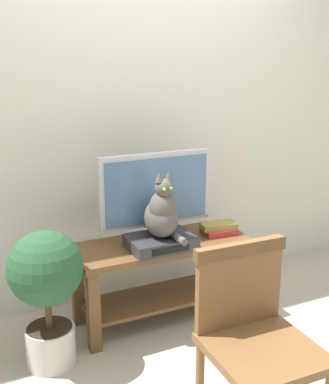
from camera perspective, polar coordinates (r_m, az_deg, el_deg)
ground_plane at (r=3.00m, az=5.70°, el=-19.00°), size 12.00×12.00×0.00m
back_wall at (r=3.43m, az=-2.93°, el=10.56°), size 7.00×0.12×2.80m
tv_stand at (r=3.21m, az=-0.39°, el=-8.69°), size 1.14×0.44×0.55m
tv at (r=3.12m, az=-1.02°, el=-0.24°), size 0.77×0.20×0.57m
media_box at (r=3.03m, az=-0.44°, el=-5.93°), size 0.41×0.29×0.08m
cat at (r=2.95m, az=-0.31°, el=-2.51°), size 0.20×0.34×0.42m
wooden_chair at (r=2.23m, az=10.43°, el=-15.76°), size 0.46×0.47×0.92m
book_stack at (r=3.28m, az=6.41°, el=-4.30°), size 0.25×0.18×0.08m
potted_plant at (r=2.78m, az=-13.78°, el=-10.63°), size 0.42×0.42×0.80m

